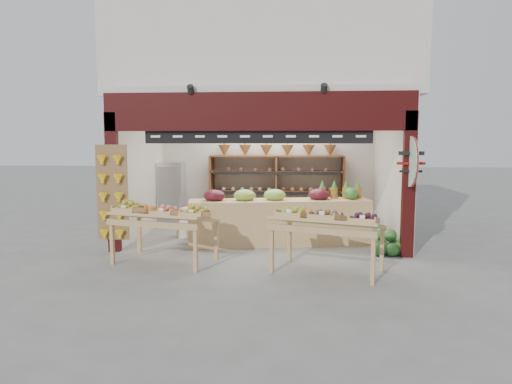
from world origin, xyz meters
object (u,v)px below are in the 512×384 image
object	(u,v)px
refrigerator	(172,194)
watermelon_pile	(388,245)
cardboard_stack	(199,227)
mid_counter	(279,220)
display_table_left	(161,215)
display_table_right	(324,219)
back_shelving	(277,175)

from	to	relation	value
refrigerator	watermelon_pile	xyz separation A→B (m)	(4.86, -2.69, -0.62)
cardboard_stack	mid_counter	size ratio (longest dim) A/B	0.28
mid_counter	watermelon_pile	world-z (taller)	mid_counter
display_table_left	cardboard_stack	bearing A→B (deg)	81.94
watermelon_pile	display_table_right	bearing A→B (deg)	-136.20
cardboard_stack	mid_counter	xyz separation A→B (m)	(1.76, -0.47, 0.26)
back_shelving	watermelon_pile	bearing A→B (deg)	-51.63
back_shelving	cardboard_stack	bearing A→B (deg)	-134.88
back_shelving	display_table_left	bearing A→B (deg)	-118.00
refrigerator	watermelon_pile	world-z (taller)	refrigerator
watermelon_pile	back_shelving	bearing A→B (deg)	128.37
cardboard_stack	display_table_left	size ratio (longest dim) A/B	0.56
cardboard_stack	display_table_left	distance (m)	2.06
refrigerator	watermelon_pile	size ratio (longest dim) A/B	2.37
display_table_left	back_shelving	bearing A→B (deg)	62.00
back_shelving	refrigerator	bearing A→B (deg)	-178.16
display_table_left	watermelon_pile	size ratio (longest dim) A/B	2.81
display_table_right	cardboard_stack	bearing A→B (deg)	137.13
refrigerator	watermelon_pile	bearing A→B (deg)	-32.35
display_table_left	display_table_right	world-z (taller)	display_table_right
display_table_left	watermelon_pile	distance (m)	4.24
back_shelving	display_table_right	xyz separation A→B (m)	(0.91, -4.01, -0.42)
back_shelving	cardboard_stack	xyz separation A→B (m)	(-1.64, -1.64, -1.03)
refrigerator	cardboard_stack	size ratio (longest dim) A/B	1.50
mid_counter	watermelon_pile	xyz separation A→B (m)	(2.07, -0.66, -0.33)
mid_counter	display_table_left	size ratio (longest dim) A/B	2.00
watermelon_pile	cardboard_stack	bearing A→B (deg)	163.54
back_shelving	refrigerator	size ratio (longest dim) A/B	2.10
cardboard_stack	refrigerator	bearing A→B (deg)	123.32
cardboard_stack	watermelon_pile	xyz separation A→B (m)	(3.83, -1.13, -0.07)
refrigerator	mid_counter	world-z (taller)	refrigerator
back_shelving	mid_counter	size ratio (longest dim) A/B	0.89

